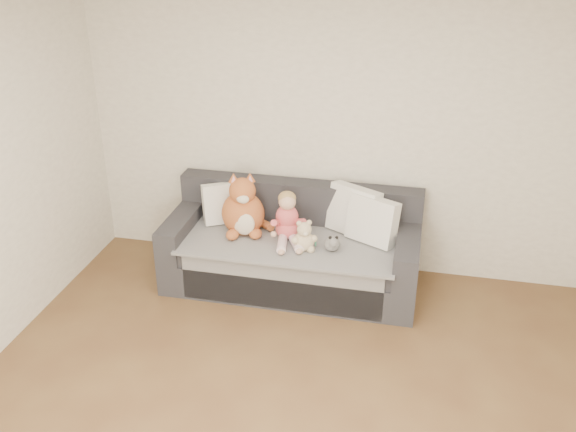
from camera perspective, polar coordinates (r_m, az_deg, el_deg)
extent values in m
plane|color=white|center=(2.94, -2.56, 16.44)|extent=(5.00, 5.00, 0.00)
plane|color=beige|center=(5.65, 4.25, 7.50)|extent=(4.50, 0.00, 4.50)
cube|color=#2D2D33|center=(5.74, 0.33, -4.74)|extent=(2.20, 0.90, 0.30)
cube|color=#2D2D33|center=(5.61, 0.27, -2.92)|extent=(1.90, 0.80, 0.15)
cube|color=#2D2D33|center=(5.81, 1.07, 1.23)|extent=(2.20, 0.20, 0.40)
cube|color=#2D2D33|center=(5.86, -9.26, -1.08)|extent=(0.20, 0.90, 0.30)
cube|color=#2D2D33|center=(5.50, 10.59, -3.13)|extent=(0.20, 0.90, 0.30)
cube|color=gray|center=(5.55, 0.22, -2.23)|extent=(1.85, 0.88, 0.02)
cube|color=gray|center=(5.34, -0.68, -6.41)|extent=(1.70, 0.02, 0.41)
cube|color=white|center=(5.82, -5.62, 1.17)|extent=(0.43, 0.35, 0.38)
cube|color=white|center=(5.60, 5.86, 0.48)|extent=(0.51, 0.40, 0.44)
cube|color=white|center=(5.48, 7.51, -0.38)|extent=(0.48, 0.37, 0.41)
ellipsoid|color=#D0495B|center=(5.54, -0.07, -1.19)|extent=(0.21, 0.17, 0.17)
ellipsoid|color=#D0495B|center=(5.50, -0.08, -0.05)|extent=(0.20, 0.17, 0.22)
ellipsoid|color=#DBAA8C|center=(5.42, -0.07, 1.28)|extent=(0.15, 0.15, 0.15)
ellipsoid|color=tan|center=(5.43, -0.08, 1.60)|extent=(0.15, 0.15, 0.12)
cylinder|color=#D0495B|center=(5.44, -1.05, -0.59)|extent=(0.06, 0.20, 0.13)
cylinder|color=#D0495B|center=(5.46, 1.01, -0.51)|extent=(0.16, 0.20, 0.13)
ellipsoid|color=#DBAA8C|center=(5.40, -1.30, -1.63)|extent=(0.05, 0.05, 0.05)
ellipsoid|color=#DBAA8C|center=(5.42, 1.40, -1.52)|extent=(0.05, 0.05, 0.05)
cylinder|color=#E5B2C6|center=(5.41, -0.53, -2.48)|extent=(0.12, 0.27, 0.09)
cylinder|color=#E5B2C6|center=(5.41, 0.71, -2.43)|extent=(0.18, 0.27, 0.09)
ellipsoid|color=#DBAA8C|center=(5.30, -0.59, -3.19)|extent=(0.06, 0.08, 0.04)
ellipsoid|color=#DBAA8C|center=(5.31, 1.00, -3.13)|extent=(0.06, 0.08, 0.04)
ellipsoid|color=#B04B27|center=(5.63, -4.02, 0.21)|extent=(0.38, 0.32, 0.40)
ellipsoid|color=beige|center=(5.52, -3.97, -0.65)|extent=(0.20, 0.09, 0.22)
ellipsoid|color=#B04B27|center=(5.50, -4.08, 2.23)|extent=(0.23, 0.23, 0.23)
ellipsoid|color=beige|center=(5.42, -4.04, 1.52)|extent=(0.11, 0.07, 0.08)
cone|color=#B04B27|center=(5.50, -4.86, 3.42)|extent=(0.11, 0.11, 0.08)
cone|color=pink|center=(5.48, -4.86, 3.32)|extent=(0.07, 0.07, 0.05)
cone|color=#B04B27|center=(5.50, -3.40, 3.48)|extent=(0.11, 0.11, 0.08)
cone|color=pink|center=(5.49, -3.39, 3.37)|extent=(0.07, 0.07, 0.05)
ellipsoid|color=#B04B27|center=(5.55, -4.97, -1.67)|extent=(0.11, 0.13, 0.09)
ellipsoid|color=#B04B27|center=(5.55, -2.90, -1.58)|extent=(0.11, 0.13, 0.09)
cylinder|color=#B04B27|center=(5.73, -2.19, -0.67)|extent=(0.24, 0.22, 0.09)
ellipsoid|color=beige|center=(5.35, 1.42, -2.25)|extent=(0.17, 0.15, 0.17)
ellipsoid|color=beige|center=(5.29, 1.46, -1.20)|extent=(0.12, 0.12, 0.12)
ellipsoid|color=beige|center=(5.27, 0.99, -0.68)|extent=(0.05, 0.05, 0.05)
ellipsoid|color=beige|center=(5.28, 1.89, -0.59)|extent=(0.05, 0.05, 0.05)
ellipsoid|color=beige|center=(5.25, 1.57, -1.56)|extent=(0.05, 0.05, 0.05)
ellipsoid|color=beige|center=(5.31, 0.64, -2.19)|extent=(0.06, 0.06, 0.06)
ellipsoid|color=beige|center=(5.34, 2.30, -2.03)|extent=(0.06, 0.06, 0.06)
ellipsoid|color=beige|center=(5.32, 1.04, -3.06)|extent=(0.07, 0.07, 0.07)
ellipsoid|color=beige|center=(5.34, 2.04, -2.96)|extent=(0.07, 0.07, 0.07)
ellipsoid|color=white|center=(5.37, 3.96, -2.45)|extent=(0.13, 0.17, 0.12)
ellipsoid|color=white|center=(5.28, 4.06, -2.37)|extent=(0.08, 0.08, 0.08)
ellipsoid|color=black|center=(5.27, 3.77, -1.93)|extent=(0.03, 0.03, 0.03)
ellipsoid|color=black|center=(5.28, 4.35, -1.92)|extent=(0.03, 0.03, 0.03)
cylinder|color=#583694|center=(5.39, 1.94, -2.38)|extent=(0.08, 0.08, 0.09)
cone|color=#3B9966|center=(5.37, 1.95, -1.82)|extent=(0.07, 0.07, 0.04)
cylinder|color=#3B9966|center=(5.39, 1.42, -2.32)|extent=(0.02, 0.02, 0.07)
cylinder|color=#3B9966|center=(5.39, 2.46, -2.35)|extent=(0.02, 0.02, 0.07)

